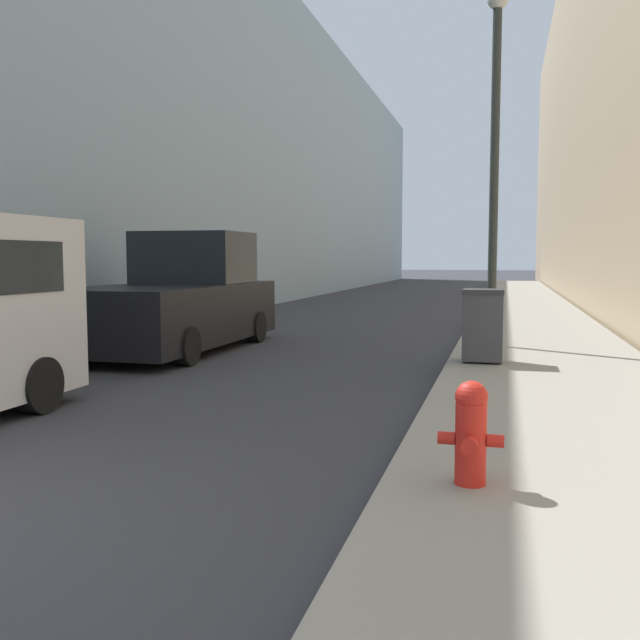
% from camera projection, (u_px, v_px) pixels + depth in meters
% --- Properties ---
extents(sidewalk_right, '(3.09, 60.00, 0.15)m').
position_uv_depth(sidewalk_right, '(529.00, 316.00, 20.43)').
color(sidewalk_right, gray).
rests_on(sidewalk_right, ground).
extents(building_left_glass, '(12.00, 60.00, 12.29)m').
position_uv_depth(building_left_glass, '(172.00, 158.00, 31.38)').
color(building_left_glass, '#849EB2').
rests_on(building_left_glass, ground).
extents(fire_hydrant, '(0.46, 0.34, 0.74)m').
position_uv_depth(fire_hydrant, '(471.00, 430.00, 5.00)').
color(fire_hydrant, red).
rests_on(fire_hydrant, sidewalk_right).
extents(trash_bin, '(0.61, 0.60, 1.12)m').
position_uv_depth(trash_bin, '(483.00, 325.00, 10.88)').
color(trash_bin, '#3D3D42').
rests_on(trash_bin, sidewalk_right).
extents(lamppost, '(0.38, 0.38, 6.31)m').
position_uv_depth(lamppost, '(495.00, 154.00, 12.71)').
color(lamppost, '#2D332D').
rests_on(lamppost, sidewalk_right).
extents(pickup_truck, '(2.29, 5.36, 2.25)m').
position_uv_depth(pickup_truck, '(179.00, 301.00, 13.48)').
color(pickup_truck, black).
rests_on(pickup_truck, ground).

